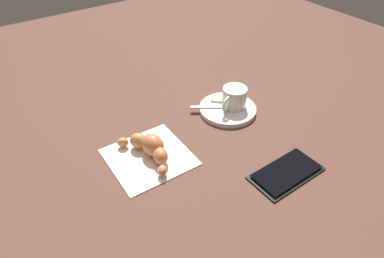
% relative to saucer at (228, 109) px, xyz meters
% --- Properties ---
extents(ground_plane, '(1.80, 1.80, 0.00)m').
position_rel_saucer_xyz_m(ground_plane, '(-0.11, -0.03, -0.01)').
color(ground_plane, '#513126').
extents(saucer, '(0.13, 0.13, 0.01)m').
position_rel_saucer_xyz_m(saucer, '(0.00, 0.00, 0.00)').
color(saucer, silver).
rests_on(saucer, ground).
extents(espresso_cup, '(0.08, 0.06, 0.05)m').
position_rel_saucer_xyz_m(espresso_cup, '(0.01, -0.00, 0.03)').
color(espresso_cup, silver).
rests_on(espresso_cup, saucer).
extents(teaspoon, '(0.11, 0.08, 0.01)m').
position_rel_saucer_xyz_m(teaspoon, '(-0.01, 0.00, 0.01)').
color(teaspoon, silver).
rests_on(teaspoon, saucer).
extents(sugar_packet, '(0.06, 0.06, 0.01)m').
position_rel_saucer_xyz_m(sugar_packet, '(0.01, 0.02, 0.01)').
color(sugar_packet, beige).
rests_on(sugar_packet, saucer).
extents(napkin, '(0.16, 0.16, 0.00)m').
position_rel_saucer_xyz_m(napkin, '(-0.23, -0.04, -0.00)').
color(napkin, white).
rests_on(napkin, ground).
extents(croissant, '(0.08, 0.14, 0.05)m').
position_rel_saucer_xyz_m(croissant, '(-0.23, -0.03, 0.02)').
color(croissant, '#CC7950').
rests_on(croissant, napkin).
extents(cell_phone, '(0.14, 0.08, 0.01)m').
position_rel_saucer_xyz_m(cell_phone, '(-0.04, -0.22, -0.00)').
color(cell_phone, black).
rests_on(cell_phone, ground).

